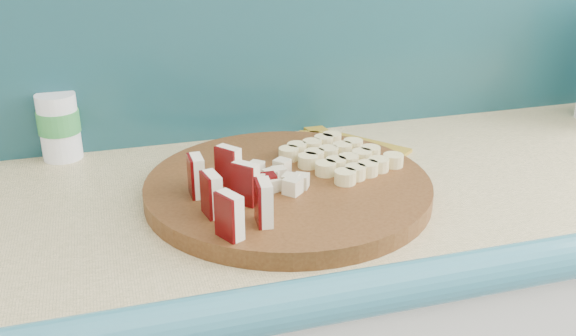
{
  "coord_description": "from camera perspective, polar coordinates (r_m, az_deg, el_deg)",
  "views": [
    {
      "loc": [
        -0.72,
        0.6,
        1.35
      ],
      "look_at": [
        -0.45,
        1.49,
        0.96
      ],
      "focal_mm": 40.0,
      "sensor_mm": 36.0,
      "label": 1
    }
  ],
  "objects": [
    {
      "name": "cutting_board",
      "position": [
        1.02,
        0.0,
        -1.76
      ],
      "size": [
        0.6,
        0.6,
        0.03
      ],
      "primitive_type": "cylinder",
      "rotation": [
        0.0,
        0.0,
        0.42
      ],
      "color": "#42220E",
      "rests_on": "kitchen_counter"
    },
    {
      "name": "apple_wedges",
      "position": [
        0.91,
        -5.31,
        -1.88
      ],
      "size": [
        0.11,
        0.21,
        0.06
      ],
      "color": "#FAEBC8",
      "rests_on": "cutting_board"
    },
    {
      "name": "apple_chunks",
      "position": [
        0.99,
        -1.28,
        -0.88
      ],
      "size": [
        0.07,
        0.07,
        0.02
      ],
      "color": "beige",
      "rests_on": "cutting_board"
    },
    {
      "name": "banana_slices",
      "position": [
        1.08,
        4.46,
        1.03
      ],
      "size": [
        0.19,
        0.2,
        0.02
      ],
      "color": "#EBD990",
      "rests_on": "cutting_board"
    },
    {
      "name": "canister",
      "position": [
        1.22,
        -19.69,
        3.6
      ],
      "size": [
        0.07,
        0.07,
        0.12
      ],
      "rotation": [
        0.0,
        0.0,
        -0.07
      ],
      "color": "white",
      "rests_on": "kitchen_counter"
    },
    {
      "name": "banana_peel",
      "position": [
        1.23,
        4.06,
        2.13
      ],
      "size": [
        0.25,
        0.21,
        0.01
      ],
      "rotation": [
        0.0,
        0.0,
        -0.03
      ],
      "color": "gold",
      "rests_on": "kitchen_counter"
    }
  ]
}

